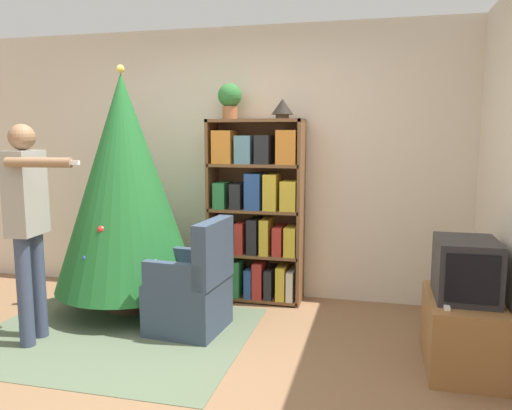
{
  "coord_description": "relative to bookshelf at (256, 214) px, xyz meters",
  "views": [
    {
      "loc": [
        1.32,
        -2.79,
        1.58
      ],
      "look_at": [
        0.42,
        0.87,
        1.05
      ],
      "focal_mm": 35.0,
      "sensor_mm": 36.0,
      "label": 1
    }
  ],
  "objects": [
    {
      "name": "television",
      "position": [
        1.7,
        -1.04,
        -0.15
      ],
      "size": [
        0.39,
        0.49,
        0.4
      ],
      "color": "#28282D",
      "rests_on": "tv_stand"
    },
    {
      "name": "book_pile_near_tree",
      "position": [
        -0.63,
        -0.91,
        -0.78
      ],
      "size": [
        0.21,
        0.2,
        0.11
      ],
      "color": "#843889",
      "rests_on": "ground_plane"
    },
    {
      "name": "potted_plant",
      "position": [
        -0.26,
        0.01,
        1.08
      ],
      "size": [
        0.22,
        0.22,
        0.33
      ],
      "color": "#935B38",
      "rests_on": "bookshelf"
    },
    {
      "name": "ground_plane",
      "position": [
        -0.21,
        -1.73,
        -0.84
      ],
      "size": [
        14.0,
        14.0,
        0.0
      ],
      "primitive_type": "plane",
      "color": "#846042"
    },
    {
      "name": "standing_person",
      "position": [
        -1.42,
        -1.36,
        0.15
      ],
      "size": [
        0.66,
        0.47,
        1.66
      ],
      "rotation": [
        0.0,
        0.0,
        -1.47
      ],
      "color": "#38425B",
      "rests_on": "ground_plane"
    },
    {
      "name": "christmas_tree",
      "position": [
        -1.06,
        -0.54,
        0.32
      ],
      "size": [
        1.26,
        1.26,
        2.17
      ],
      "color": "#4C3323",
      "rests_on": "ground_plane"
    },
    {
      "name": "area_rug",
      "position": [
        -0.89,
        -1.11,
        -0.83
      ],
      "size": [
        2.11,
        1.72,
        0.01
      ],
      "color": "#56664C",
      "rests_on": "ground_plane"
    },
    {
      "name": "wall_back",
      "position": [
        -0.21,
        0.25,
        0.46
      ],
      "size": [
        8.0,
        0.1,
        2.6
      ],
      "color": "beige",
      "rests_on": "ground_plane"
    },
    {
      "name": "armchair",
      "position": [
        -0.32,
        -0.87,
        -0.51
      ],
      "size": [
        0.61,
        0.61,
        0.92
      ],
      "rotation": [
        0.0,
        0.0,
        -1.65
      ],
      "color": "#334256",
      "rests_on": "ground_plane"
    },
    {
      "name": "table_lamp",
      "position": [
        0.24,
        0.01,
        0.99
      ],
      "size": [
        0.2,
        0.2,
        0.18
      ],
      "color": "#473828",
      "rests_on": "bookshelf"
    },
    {
      "name": "tv_stand",
      "position": [
        1.7,
        -1.03,
        -0.59
      ],
      "size": [
        0.47,
        0.77,
        0.49
      ],
      "color": "#996638",
      "rests_on": "ground_plane"
    },
    {
      "name": "game_remote",
      "position": [
        1.56,
        -1.26,
        -0.34
      ],
      "size": [
        0.04,
        0.12,
        0.02
      ],
      "color": "white",
      "rests_on": "tv_stand"
    },
    {
      "name": "bookshelf",
      "position": [
        0.0,
        0.0,
        0.0
      ],
      "size": [
        0.89,
        0.33,
        1.72
      ],
      "color": "brown",
      "rests_on": "ground_plane"
    }
  ]
}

